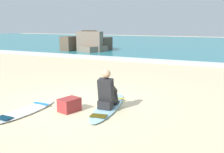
% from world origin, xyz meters
% --- Properties ---
extents(ground_plane, '(80.00, 80.00, 0.00)m').
position_xyz_m(ground_plane, '(0.00, 0.00, 0.00)').
color(ground_plane, beige).
extents(sea, '(80.00, 28.00, 0.10)m').
position_xyz_m(sea, '(0.00, 21.93, 0.05)').
color(sea, teal).
rests_on(sea, ground).
extents(breaking_foam, '(80.00, 0.90, 0.11)m').
position_xyz_m(breaking_foam, '(0.00, 8.23, 0.06)').
color(breaking_foam, white).
rests_on(breaking_foam, ground).
extents(surfboard_main, '(0.92, 2.49, 0.08)m').
position_xyz_m(surfboard_main, '(0.92, -0.15, 0.04)').
color(surfboard_main, '#9ED1E5').
rests_on(surfboard_main, ground).
extents(surfer_seated, '(0.40, 0.72, 0.95)m').
position_xyz_m(surfer_seated, '(0.96, -0.28, 0.44)').
color(surfer_seated, '#232326').
rests_on(surfer_seated, surfboard_main).
extents(surfboard_spare_near, '(0.59, 1.96, 0.08)m').
position_xyz_m(surfboard_spare_near, '(-0.73, -1.29, 0.04)').
color(surfboard_spare_near, silver).
rests_on(surfboard_spare_near, ground).
extents(rock_outcrop_distant, '(3.35, 3.36, 1.59)m').
position_xyz_m(rock_outcrop_distant, '(-6.25, 11.32, 0.64)').
color(rock_outcrop_distant, brown).
rests_on(rock_outcrop_distant, ground).
extents(beach_bag, '(0.47, 0.56, 0.32)m').
position_xyz_m(beach_bag, '(0.17, -0.75, 0.16)').
color(beach_bag, maroon).
rests_on(beach_bag, ground).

